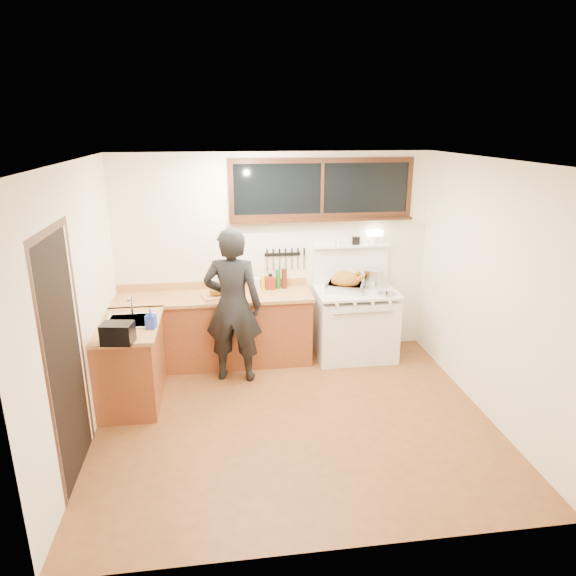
{
  "coord_description": "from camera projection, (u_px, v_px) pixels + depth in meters",
  "views": [
    {
      "loc": [
        -0.7,
        -4.61,
        2.91
      ],
      "look_at": [
        0.05,
        0.85,
        1.15
      ],
      "focal_mm": 32.0,
      "sensor_mm": 36.0,
      "label": 1
    }
  ],
  "objects": [
    {
      "name": "toaster",
      "position": [
        118.0,
        333.0,
        4.91
      ],
      "size": [
        0.32,
        0.25,
        0.2
      ],
      "color": "black",
      "rests_on": "counter_left"
    },
    {
      "name": "saucepan",
      "position": [
        352.0,
        281.0,
        6.68
      ],
      "size": [
        0.2,
        0.31,
        0.13
      ],
      "color": "silver",
      "rests_on": "vintage_stove"
    },
    {
      "name": "bottle_cluster",
      "position": [
        276.0,
        280.0,
        6.55
      ],
      "size": [
        0.33,
        0.07,
        0.26
      ],
      "color": "black",
      "rests_on": "counter_back"
    },
    {
      "name": "cutting_board",
      "position": [
        218.0,
        293.0,
        6.25
      ],
      "size": [
        0.42,
        0.36,
        0.13
      ],
      "color": "#B67F48",
      "rests_on": "counter_back"
    },
    {
      "name": "counter_left",
      "position": [
        131.0,
        362.0,
        5.56
      ],
      "size": [
        0.64,
        1.09,
        0.9
      ],
      "color": "brown",
      "rests_on": "ground"
    },
    {
      "name": "soap_bottle",
      "position": [
        151.0,
        318.0,
        5.27
      ],
      "size": [
        0.12,
        0.12,
        0.21
      ],
      "color": "blue",
      "rests_on": "counter_left"
    },
    {
      "name": "counter_back",
      "position": [
        215.0,
        329.0,
        6.45
      ],
      "size": [
        2.44,
        0.64,
        1.0
      ],
      "color": "brown",
      "rests_on": "ground"
    },
    {
      "name": "pitcher",
      "position": [
        256.0,
        285.0,
        6.43
      ],
      "size": [
        0.11,
        0.11,
        0.18
      ],
      "color": "white",
      "rests_on": "counter_back"
    },
    {
      "name": "back_window",
      "position": [
        322.0,
        196.0,
        6.4
      ],
      "size": [
        2.32,
        0.13,
        0.77
      ],
      "color": "black",
      "rests_on": "room_shell"
    },
    {
      "name": "coffee_tin",
      "position": [
        270.0,
        283.0,
        6.53
      ],
      "size": [
        0.11,
        0.09,
        0.17
      ],
      "color": "maroon",
      "rests_on": "counter_back"
    },
    {
      "name": "ground_plane",
      "position": [
        294.0,
        419.0,
        5.33
      ],
      "size": [
        4.0,
        3.5,
        0.02
      ],
      "primitive_type": "cube",
      "color": "brown"
    },
    {
      "name": "man",
      "position": [
        233.0,
        306.0,
        5.9
      ],
      "size": [
        0.75,
        0.57,
        1.84
      ],
      "color": "black",
      "rests_on": "ground"
    },
    {
      "name": "room_shell",
      "position": [
        295.0,
        265.0,
        4.82
      ],
      "size": [
        4.1,
        3.6,
        2.65
      ],
      "color": "white",
      "rests_on": "ground"
    },
    {
      "name": "roast_turkey",
      "position": [
        345.0,
        283.0,
        6.46
      ],
      "size": [
        0.56,
        0.49,
        0.25
      ],
      "color": "silver",
      "rests_on": "vintage_stove"
    },
    {
      "name": "knife_strip",
      "position": [
        284.0,
        255.0,
        6.57
      ],
      "size": [
        0.52,
        0.03,
        0.28
      ],
      "color": "black",
      "rests_on": "room_shell"
    },
    {
      "name": "stockpot",
      "position": [
        373.0,
        278.0,
        6.6
      ],
      "size": [
        0.29,
        0.29,
        0.24
      ],
      "color": "silver",
      "rests_on": "vintage_stove"
    },
    {
      "name": "pot_lid",
      "position": [
        387.0,
        294.0,
        6.34
      ],
      "size": [
        0.26,
        0.26,
        0.04
      ],
      "color": "silver",
      "rests_on": "vintage_stove"
    },
    {
      "name": "sink_unit",
      "position": [
        131.0,
        326.0,
        5.51
      ],
      "size": [
        0.5,
        0.45,
        0.37
      ],
      "color": "white",
      "rests_on": "counter_left"
    },
    {
      "name": "left_doorway",
      "position": [
        66.0,
        357.0,
        4.22
      ],
      "size": [
        0.02,
        1.04,
        2.17
      ],
      "color": "black",
      "rests_on": "ground"
    },
    {
      "name": "vintage_stove",
      "position": [
        355.0,
        322.0,
        6.64
      ],
      "size": [
        1.02,
        0.74,
        1.6
      ],
      "color": "white",
      "rests_on": "ground"
    }
  ]
}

